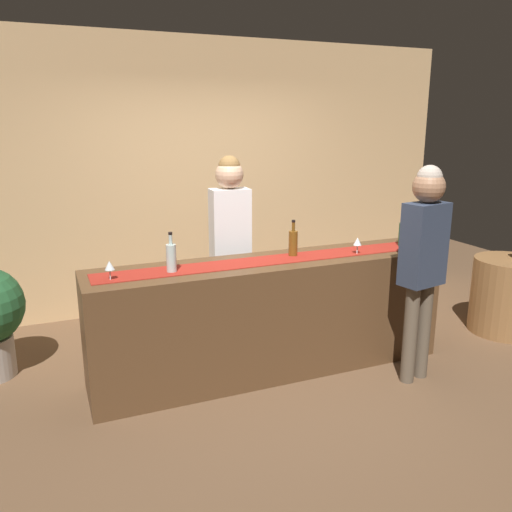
% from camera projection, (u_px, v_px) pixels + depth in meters
% --- Properties ---
extents(ground_plane, '(10.00, 10.00, 0.00)m').
position_uv_depth(ground_plane, '(270.00, 369.00, 4.41)').
color(ground_plane, brown).
extents(back_wall, '(6.00, 0.12, 2.90)m').
position_uv_depth(back_wall, '(201.00, 176.00, 5.75)').
color(back_wall, tan).
rests_on(back_wall, ground).
extents(bar_counter, '(2.95, 0.60, 0.95)m').
position_uv_depth(bar_counter, '(271.00, 316.00, 4.29)').
color(bar_counter, '#543821').
rests_on(bar_counter, ground).
extents(counter_runner_cloth, '(2.80, 0.28, 0.01)m').
position_uv_depth(counter_runner_cloth, '(271.00, 260.00, 4.17)').
color(counter_runner_cloth, maroon).
rests_on(counter_runner_cloth, bar_counter).
extents(wine_bottle_clear, '(0.07, 0.07, 0.30)m').
position_uv_depth(wine_bottle_clear, '(171.00, 257.00, 3.82)').
color(wine_bottle_clear, '#B2C6C1').
rests_on(wine_bottle_clear, bar_counter).
extents(wine_bottle_amber, '(0.07, 0.07, 0.30)m').
position_uv_depth(wine_bottle_amber, '(293.00, 243.00, 4.29)').
color(wine_bottle_amber, brown).
rests_on(wine_bottle_amber, bar_counter).
extents(wine_bottle_green, '(0.07, 0.07, 0.30)m').
position_uv_depth(wine_bottle_green, '(403.00, 234.00, 4.62)').
color(wine_bottle_green, '#194723').
rests_on(wine_bottle_green, bar_counter).
extents(wine_glass_near_customer, '(0.07, 0.07, 0.14)m').
position_uv_depth(wine_glass_near_customer, '(357.00, 242.00, 4.35)').
color(wine_glass_near_customer, silver).
rests_on(wine_glass_near_customer, bar_counter).
extents(wine_glass_mid_counter, '(0.07, 0.07, 0.14)m').
position_uv_depth(wine_glass_mid_counter, '(110.00, 266.00, 3.62)').
color(wine_glass_mid_counter, silver).
rests_on(wine_glass_mid_counter, bar_counter).
extents(bartender, '(0.35, 0.25, 1.75)m').
position_uv_depth(bartender, '(230.00, 231.00, 4.61)').
color(bartender, '#26262B').
rests_on(bartender, ground).
extents(customer_sipping, '(0.37, 0.26, 1.72)m').
position_uv_depth(customer_sipping, '(424.00, 251.00, 3.99)').
color(customer_sipping, brown).
rests_on(customer_sipping, ground).
extents(round_side_table, '(0.68, 0.68, 0.74)m').
position_uv_depth(round_side_table, '(507.00, 296.00, 5.13)').
color(round_side_table, olive).
rests_on(round_side_table, ground).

